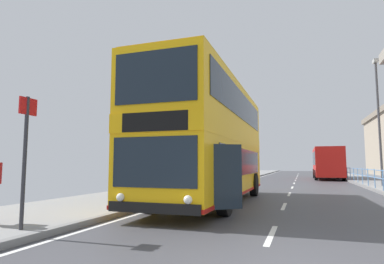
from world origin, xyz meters
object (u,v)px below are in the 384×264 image
Objects in this scene: background_bus_far_lane at (327,162)px; street_lamp_far_side at (378,112)px; bus_stop_sign_near at (25,147)px; double_decker_bus_main at (211,141)px.

street_lamp_far_side is (2.34, -11.68, 3.12)m from background_bus_far_lane.
street_lamp_far_side is at bearing 60.23° from bus_stop_sign_near.
background_bus_far_lane is 1.15× the size of street_lamp_far_side.
bus_stop_sign_near is 20.53m from street_lamp_far_side.
double_decker_bus_main is 1.12× the size of background_bus_far_lane.
double_decker_bus_main is at bearing 72.69° from bus_stop_sign_near.
bus_stop_sign_near is (-2.10, -6.75, -0.54)m from double_decker_bus_main.
double_decker_bus_main is 7.09m from bus_stop_sign_near.
bus_stop_sign_near is at bearing -107.31° from double_decker_bus_main.
street_lamp_far_side reaches higher than bus_stop_sign_near.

